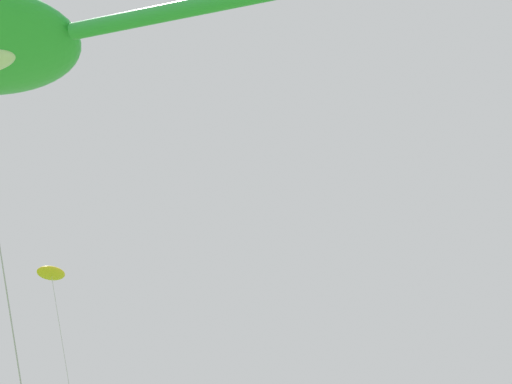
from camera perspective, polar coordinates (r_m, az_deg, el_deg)
name	(u,v)px	position (r m, az deg, el deg)	size (l,w,h in m)	color
small_kite_tiny_distant	(51,274)	(25.68, -18.22, -7.15)	(2.64, 2.86, 9.72)	yellow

